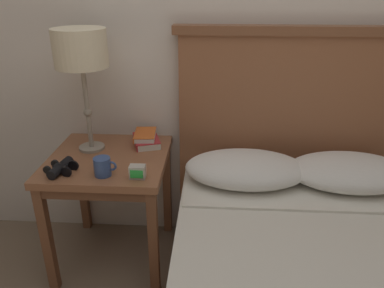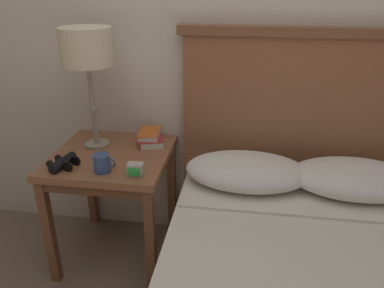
# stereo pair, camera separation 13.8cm
# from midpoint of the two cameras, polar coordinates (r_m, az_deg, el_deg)

# --- Properties ---
(wall_back) EXTENTS (8.00, 0.06, 2.60)m
(wall_back) POSITION_cam_midpoint_polar(r_m,az_deg,el_deg) (1.96, 5.95, 19.99)
(wall_back) COLOR silver
(wall_back) RESTS_ON ground_plane
(nightstand) EXTENTS (0.58, 0.58, 0.62)m
(nightstand) POSITION_cam_midpoint_polar(r_m,az_deg,el_deg) (1.96, -10.04, -3.61)
(nightstand) COLOR brown
(nightstand) RESTS_ON ground_plane
(table_lamp) EXTENTS (0.25, 0.25, 0.60)m
(table_lamp) POSITION_cam_midpoint_polar(r_m,az_deg,el_deg) (1.89, -13.71, 13.69)
(table_lamp) COLOR gray
(table_lamp) RESTS_ON nightstand
(book_on_nightstand) EXTENTS (0.18, 0.22, 0.04)m
(book_on_nightstand) POSITION_cam_midpoint_polar(r_m,az_deg,el_deg) (2.01, -4.42, 0.69)
(book_on_nightstand) COLOR silver
(book_on_nightstand) RESTS_ON nightstand
(book_stacked_on_top) EXTENTS (0.12, 0.18, 0.03)m
(book_stacked_on_top) POSITION_cam_midpoint_polar(r_m,az_deg,el_deg) (2.00, -4.61, 1.59)
(book_stacked_on_top) COLOR silver
(book_stacked_on_top) RESTS_ON book_on_nightstand
(binoculars_pair) EXTENTS (0.15, 0.16, 0.05)m
(binoculars_pair) POSITION_cam_midpoint_polar(r_m,az_deg,el_deg) (1.82, -17.01, -2.75)
(binoculars_pair) COLOR black
(binoculars_pair) RESTS_ON nightstand
(coffee_mug) EXTENTS (0.10, 0.08, 0.08)m
(coffee_mug) POSITION_cam_midpoint_polar(r_m,az_deg,el_deg) (1.73, -11.26, -2.92)
(coffee_mug) COLOR #334C84
(coffee_mug) RESTS_ON nightstand
(alarm_clock) EXTENTS (0.07, 0.05, 0.06)m
(alarm_clock) POSITION_cam_midpoint_polar(r_m,az_deg,el_deg) (1.68, -6.27, -3.94)
(alarm_clock) COLOR #B7B2A8
(alarm_clock) RESTS_ON nightstand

